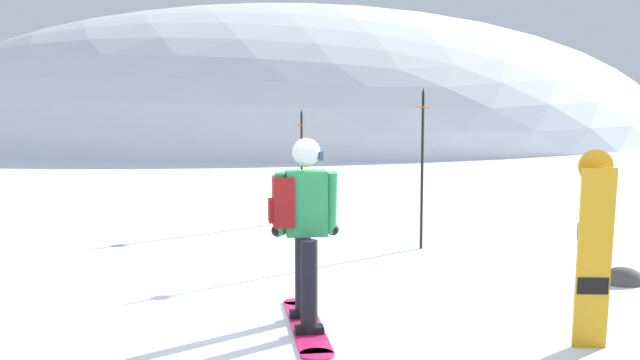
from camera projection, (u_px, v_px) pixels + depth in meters
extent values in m
plane|color=white|center=(308.00, 320.00, 7.14)|extent=(300.00, 300.00, 0.00)
ellipsoid|color=white|center=(282.00, 133.00, 40.06)|extent=(37.70, 33.93, 12.87)
cube|color=#D11E5B|center=(306.00, 326.00, 6.93)|extent=(0.54, 1.58, 0.02)
cylinder|color=#D11E5B|center=(297.00, 303.00, 7.70)|extent=(0.28, 0.28, 0.02)
cylinder|color=#D11E5B|center=(317.00, 355.00, 6.16)|extent=(0.28, 0.28, 0.02)
cube|color=black|center=(303.00, 314.00, 7.16)|extent=(0.27, 0.18, 0.06)
cube|color=black|center=(309.00, 329.00, 6.69)|extent=(0.27, 0.18, 0.06)
cylinder|color=black|center=(303.00, 274.00, 7.12)|extent=(0.15, 0.15, 0.82)
cylinder|color=black|center=(309.00, 287.00, 6.65)|extent=(0.15, 0.15, 0.82)
cube|color=#2D9351|center=(306.00, 203.00, 6.80)|extent=(0.39, 0.28, 0.58)
cylinder|color=#2D9351|center=(280.00, 204.00, 6.77)|extent=(0.13, 0.19, 0.57)
cylinder|color=#2D9351|center=(331.00, 203.00, 6.83)|extent=(0.13, 0.19, 0.57)
sphere|color=black|center=(277.00, 231.00, 6.84)|extent=(0.11, 0.11, 0.11)
sphere|color=black|center=(333.00, 229.00, 6.90)|extent=(0.11, 0.11, 0.11)
cube|color=maroon|center=(283.00, 201.00, 6.78)|extent=(0.23, 0.31, 0.44)
cube|color=maroon|center=(272.00, 211.00, 6.77)|extent=(0.09, 0.21, 0.20)
sphere|color=beige|center=(306.00, 156.00, 6.76)|extent=(0.21, 0.21, 0.21)
sphere|color=silver|center=(306.00, 152.00, 6.75)|extent=(0.25, 0.25, 0.25)
cube|color=navy|center=(320.00, 155.00, 6.77)|extent=(0.06, 0.17, 0.08)
cube|color=orange|center=(594.00, 259.00, 6.24)|extent=(0.28, 0.14, 1.52)
cylinder|color=orange|center=(596.00, 166.00, 6.21)|extent=(0.28, 0.04, 0.28)
cube|color=black|center=(594.00, 232.00, 6.25)|extent=(0.25, 0.08, 0.14)
cube|color=black|center=(592.00, 285.00, 6.30)|extent=(0.25, 0.08, 0.14)
cylinder|color=black|center=(302.00, 168.00, 12.59)|extent=(0.04, 0.04, 1.77)
cylinder|color=orange|center=(302.00, 125.00, 12.51)|extent=(0.20, 0.20, 0.02)
cone|color=black|center=(301.00, 112.00, 12.49)|extent=(0.04, 0.04, 0.08)
cylinder|color=black|center=(422.00, 172.00, 10.31)|extent=(0.04, 0.04, 2.10)
cylinder|color=orange|center=(423.00, 107.00, 10.22)|extent=(0.20, 0.20, 0.02)
cone|color=black|center=(423.00, 90.00, 10.19)|extent=(0.04, 0.04, 0.08)
ellipsoid|color=#4C4742|center=(622.00, 283.00, 8.54)|extent=(0.51, 0.43, 0.36)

